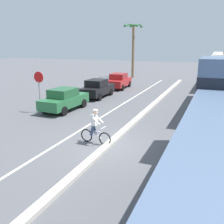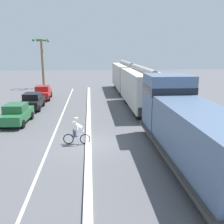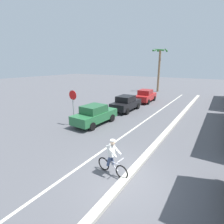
% 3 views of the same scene
% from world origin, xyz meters
% --- Properties ---
extents(ground_plane, '(120.00, 120.00, 0.00)m').
position_xyz_m(ground_plane, '(0.00, 0.00, 0.00)').
color(ground_plane, '#56565B').
extents(median_curb, '(0.36, 36.00, 0.16)m').
position_xyz_m(median_curb, '(0.00, 6.00, 0.08)').
color(median_curb, beige).
rests_on(median_curb, ground).
extents(lane_stripe, '(0.14, 36.00, 0.01)m').
position_xyz_m(lane_stripe, '(-2.40, 6.00, 0.00)').
color(lane_stripe, silver).
rests_on(lane_stripe, ground).
extents(parked_car_green, '(1.97, 4.27, 1.62)m').
position_xyz_m(parked_car_green, '(-5.67, 5.14, 0.82)').
color(parked_car_green, '#286B3D').
rests_on(parked_car_green, ground).
extents(parked_car_black, '(1.85, 4.21, 1.62)m').
position_xyz_m(parked_car_black, '(-5.50, 10.38, 0.82)').
color(parked_car_black, black).
rests_on(parked_car_black, ground).
extents(parked_car_red, '(1.99, 4.28, 1.62)m').
position_xyz_m(parked_car_red, '(-5.41, 15.68, 0.82)').
color(parked_car_red, red).
rests_on(parked_car_red, ground).
extents(cyclist, '(1.71, 0.51, 1.71)m').
position_xyz_m(cyclist, '(-0.74, 0.04, 0.82)').
color(cyclist, black).
rests_on(cyclist, ground).
extents(stop_sign, '(0.76, 0.08, 2.88)m').
position_xyz_m(stop_sign, '(-6.93, 4.00, 2.02)').
color(stop_sign, gray).
rests_on(stop_sign, ground).
extents(palm_tree_near, '(2.31, 2.19, 7.49)m').
position_xyz_m(palm_tree_near, '(-6.85, 25.14, 5.15)').
color(palm_tree_near, '#846647').
rests_on(palm_tree_near, ground).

